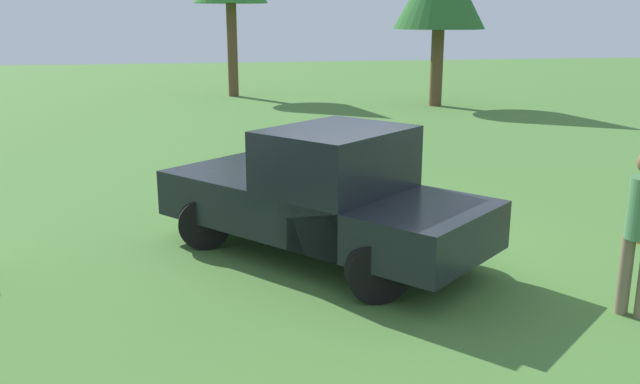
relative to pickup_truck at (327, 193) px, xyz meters
name	(u,v)px	position (x,y,z in m)	size (l,w,h in m)	color
ground_plane	(366,248)	(0.62, 0.29, -0.91)	(80.00, 80.00, 0.00)	#477533
pickup_truck	(327,193)	(0.00, 0.00, 0.00)	(4.33, 4.66, 1.78)	black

